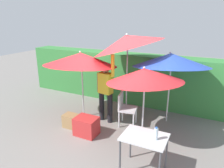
{
  "coord_description": "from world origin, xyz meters",
  "views": [
    {
      "loc": [
        2.3,
        -4.34,
        2.77
      ],
      "look_at": [
        0.0,
        0.3,
        1.1
      ],
      "focal_mm": 33.46,
      "sensor_mm": 36.0,
      "label": 1
    }
  ],
  "objects": [
    {
      "name": "crate_cardboard",
      "position": [
        -0.8,
        -0.42,
        0.18
      ],
      "size": [
        0.47,
        0.29,
        0.35
      ],
      "primitive_type": "cube",
      "color": "#9E7A4C",
      "rests_on": "ground_plane"
    },
    {
      "name": "ground_plane",
      "position": [
        0.0,
        0.0,
        0.0
      ],
      "size": [
        24.0,
        24.0,
        0.0
      ],
      "primitive_type": "plane",
      "color": "gray"
    },
    {
      "name": "chair_plastic",
      "position": [
        0.38,
        0.32,
        0.51
      ],
      "size": [
        0.51,
        0.51,
        0.89
      ],
      "color": "silver",
      "rests_on": "ground_plane"
    },
    {
      "name": "cooler_box",
      "position": [
        -0.27,
        -0.55,
        0.22
      ],
      "size": [
        0.55,
        0.42,
        0.45
      ],
      "primitive_type": "cube",
      "color": "red",
      "rests_on": "ground_plane"
    },
    {
      "name": "umbrella_rainbow",
      "position": [
        -0.92,
        0.26,
        1.69
      ],
      "size": [
        1.99,
        2.01,
        1.97
      ],
      "color": "silver",
      "rests_on": "ground_plane"
    },
    {
      "name": "umbrella_yellow",
      "position": [
        1.31,
        1.02,
        1.72
      ],
      "size": [
        2.0,
        1.99,
        2.06
      ],
      "color": "silver",
      "rests_on": "ground_plane"
    },
    {
      "name": "umbrella_orange",
      "position": [
        0.16,
        0.88,
        2.15
      ],
      "size": [
        1.96,
        1.94,
        2.6
      ],
      "color": "silver",
      "rests_on": "ground_plane"
    },
    {
      "name": "bottle_water",
      "position": [
        1.58,
        -1.18,
        0.85
      ],
      "size": [
        0.07,
        0.07,
        0.24
      ],
      "color": "silver",
      "rests_on": "folding_table"
    },
    {
      "name": "umbrella_navy",
      "position": [
        1.01,
        -0.19,
        1.59
      ],
      "size": [
        1.68,
        1.67,
        1.85
      ],
      "color": "silver",
      "rests_on": "ground_plane"
    },
    {
      "name": "hedge_row",
      "position": [
        0.0,
        1.99,
        0.81
      ],
      "size": [
        8.0,
        0.7,
        1.62
      ],
      "primitive_type": "cube",
      "color": "#38843D",
      "rests_on": "ground_plane"
    },
    {
      "name": "folding_table",
      "position": [
        1.37,
        -1.16,
        0.65
      ],
      "size": [
        0.8,
        0.6,
        0.74
      ],
      "color": "#4C4C51",
      "rests_on": "ground_plane"
    },
    {
      "name": "person_vendor",
      "position": [
        -0.19,
        0.3,
        0.93
      ],
      "size": [
        0.56,
        0.27,
        1.88
      ],
      "color": "black",
      "rests_on": "ground_plane"
    }
  ]
}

